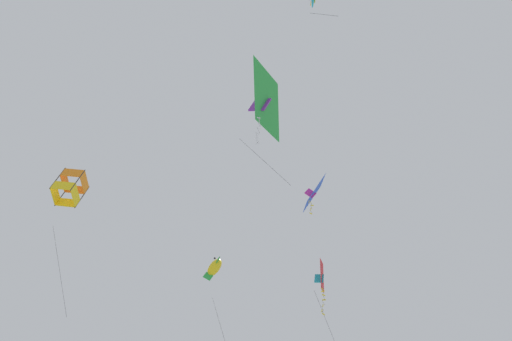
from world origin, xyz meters
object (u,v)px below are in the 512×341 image
at_px(kite_fish_mid_left, 215,268).
at_px(kite_delta_near_left, 265,102).
at_px(kite_box_far_centre, 70,188).
at_px(kite_delta_upper_right, 321,277).
at_px(kite_delta_highest, 313,193).

relative_size(kite_fish_mid_left, kite_delta_near_left, 0.99).
height_order(kite_box_far_centre, kite_fish_mid_left, kite_box_far_centre).
height_order(kite_delta_upper_right, kite_fish_mid_left, kite_delta_upper_right).
xyz_separation_m(kite_box_far_centre, kite_delta_near_left, (6.08, 6.53, 4.71)).
height_order(kite_box_far_centre, kite_delta_highest, kite_delta_highest).
relative_size(kite_delta_upper_right, kite_delta_near_left, 0.72).
bearing_deg(kite_delta_upper_right, kite_delta_highest, -176.00).
bearing_deg(kite_delta_upper_right, kite_box_far_centre, 129.00).
xyz_separation_m(kite_box_far_centre, kite_fish_mid_left, (-0.66, 7.75, -0.37)).
xyz_separation_m(kite_box_far_centre, kite_delta_highest, (1.91, 12.45, 5.83)).
height_order(kite_delta_highest, kite_delta_near_left, kite_delta_highest).
distance_m(kite_box_far_centre, kite_delta_upper_right, 13.71).
bearing_deg(kite_box_far_centre, kite_fish_mid_left, -52.61).
distance_m(kite_box_far_centre, kite_delta_highest, 13.88).
height_order(kite_box_far_centre, kite_delta_near_left, kite_delta_near_left).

